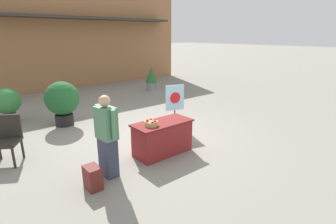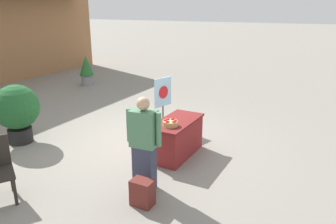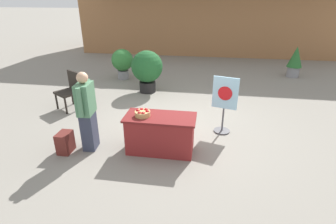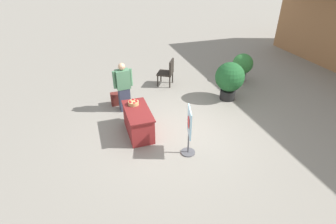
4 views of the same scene
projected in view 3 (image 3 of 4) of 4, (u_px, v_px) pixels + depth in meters
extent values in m
plane|color=gray|center=(182.00, 129.00, 6.12)|extent=(120.00, 120.00, 0.00)
cube|color=maroon|center=(160.00, 135.00, 5.14)|extent=(1.28, 0.61, 0.71)
cube|color=maroon|center=(160.00, 117.00, 4.99)|extent=(1.37, 0.65, 0.04)
cylinder|color=tan|center=(143.00, 114.00, 4.98)|extent=(0.29, 0.29, 0.10)
sphere|color=red|center=(147.00, 112.00, 4.95)|extent=(0.08, 0.08, 0.08)
sphere|color=red|center=(146.00, 110.00, 5.03)|extent=(0.08, 0.08, 0.08)
sphere|color=red|center=(142.00, 110.00, 5.05)|extent=(0.08, 0.08, 0.08)
sphere|color=#A30F14|center=(138.00, 111.00, 4.98)|extent=(0.08, 0.08, 0.08)
sphere|color=red|center=(139.00, 113.00, 4.89)|extent=(0.08, 0.08, 0.08)
sphere|color=red|center=(143.00, 114.00, 4.88)|extent=(0.08, 0.08, 0.08)
cube|color=#33384C|center=(90.00, 131.00, 5.22)|extent=(0.27, 0.36, 0.77)
cube|color=#4C7F5B|center=(85.00, 99.00, 4.94)|extent=(0.30, 0.44, 0.60)
sphere|color=tan|center=(82.00, 78.00, 4.77)|extent=(0.21, 0.21, 0.21)
cylinder|color=#4C7F5B|center=(90.00, 93.00, 5.17)|extent=(0.09, 0.09, 0.56)
cylinder|color=#4C7F5B|center=(80.00, 103.00, 4.69)|extent=(0.09, 0.09, 0.56)
cube|color=maroon|center=(65.00, 142.00, 5.15)|extent=(0.24, 0.34, 0.42)
cylinder|color=#4C4C51|center=(222.00, 131.00, 6.00)|extent=(0.36, 0.36, 0.03)
cylinder|color=#4C4C51|center=(223.00, 119.00, 5.88)|extent=(0.04, 0.04, 0.55)
cube|color=#99D1EA|center=(225.00, 93.00, 5.63)|extent=(0.54, 0.17, 0.71)
cylinder|color=red|center=(225.00, 93.00, 5.61)|extent=(0.30, 0.09, 0.31)
cylinder|color=#28231E|center=(66.00, 106.00, 6.82)|extent=(0.05, 0.05, 0.44)
cylinder|color=#28231E|center=(57.00, 102.00, 7.10)|extent=(0.05, 0.05, 0.44)
cylinder|color=#28231E|center=(82.00, 101.00, 7.15)|extent=(0.05, 0.05, 0.44)
cylinder|color=#28231E|center=(72.00, 97.00, 7.42)|extent=(0.05, 0.05, 0.44)
cube|color=#28231E|center=(68.00, 92.00, 7.02)|extent=(0.76, 0.76, 0.06)
cube|color=#28231E|center=(74.00, 80.00, 7.07)|extent=(0.50, 0.34, 0.50)
cylinder|color=gray|center=(123.00, 75.00, 9.76)|extent=(0.40, 0.40, 0.31)
sphere|color=#337A38|center=(122.00, 60.00, 9.54)|extent=(0.79, 0.79, 0.79)
cylinder|color=black|center=(148.00, 87.00, 8.43)|extent=(0.52, 0.52, 0.34)
sphere|color=#1E5628|center=(147.00, 66.00, 8.16)|extent=(0.98, 0.98, 0.98)
cylinder|color=gray|center=(293.00, 72.00, 9.97)|extent=(0.44, 0.44, 0.38)
cone|color=#28662D|center=(296.00, 57.00, 9.74)|extent=(0.54, 0.54, 0.77)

